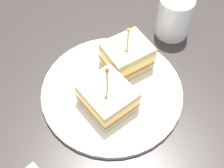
{
  "coord_description": "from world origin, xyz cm",
  "views": [
    {
      "loc": [
        -29.49,
        -14.14,
        50.22
      ],
      "look_at": [
        0.0,
        0.0,
        3.09
      ],
      "focal_mm": 49.17,
      "sensor_mm": 36.0,
      "label": 1
    }
  ],
  "objects_px": {
    "sandwich_half_front": "(108,98)",
    "sandwich_half_back": "(128,56)",
    "plate": "(112,91)",
    "drink_glass": "(174,18)"
  },
  "relations": [
    {
      "from": "plate",
      "to": "drink_glass",
      "type": "bearing_deg",
      "value": -13.17
    },
    {
      "from": "sandwich_half_front",
      "to": "drink_glass",
      "type": "height_order",
      "value": "sandwich_half_front"
    },
    {
      "from": "plate",
      "to": "sandwich_half_front",
      "type": "bearing_deg",
      "value": -167.84
    },
    {
      "from": "plate",
      "to": "sandwich_half_front",
      "type": "distance_m",
      "value": 0.05
    },
    {
      "from": "sandwich_half_front",
      "to": "drink_glass",
      "type": "xyz_separation_m",
      "value": [
        0.24,
        -0.04,
        0.01
      ]
    },
    {
      "from": "sandwich_half_back",
      "to": "drink_glass",
      "type": "distance_m",
      "value": 0.15
    },
    {
      "from": "sandwich_half_front",
      "to": "sandwich_half_back",
      "type": "distance_m",
      "value": 0.1
    },
    {
      "from": "sandwich_half_back",
      "to": "drink_glass",
      "type": "height_order",
      "value": "sandwich_half_back"
    },
    {
      "from": "sandwich_half_front",
      "to": "sandwich_half_back",
      "type": "bearing_deg",
      "value": 2.51
    },
    {
      "from": "plate",
      "to": "sandwich_half_back",
      "type": "height_order",
      "value": "sandwich_half_back"
    }
  ]
}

